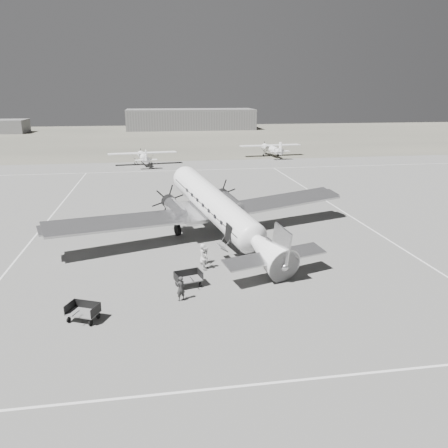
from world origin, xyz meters
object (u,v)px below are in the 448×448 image
at_px(light_plane_left, 143,158).
at_px(baggage_cart_far, 83,312).
at_px(dc3_airliner, 220,212).
at_px(ground_crew, 181,289).
at_px(light_plane_right, 271,150).
at_px(baggage_cart_near, 188,279).
at_px(passenger, 203,254).
at_px(hangar_main, 191,119).
at_px(ramp_agent, 206,258).

relative_size(light_plane_left, baggage_cart_far, 6.65).
height_order(dc3_airliner, ground_crew, dc3_airliner).
distance_m(light_plane_right, baggage_cart_near, 60.42).
xyz_separation_m(light_plane_right, ground_crew, (-21.19, -58.70, -0.48)).
relative_size(dc3_airliner, passenger, 17.83).
distance_m(hangar_main, ground_crew, 126.05).
height_order(baggage_cart_near, ground_crew, ground_crew).
distance_m(hangar_main, passenger, 120.30).
xyz_separation_m(hangar_main, ground_crew, (-11.16, -125.53, -2.52)).
bearing_deg(hangar_main, baggage_cart_near, -94.88).
xyz_separation_m(baggage_cart_near, passenger, (1.36, 3.71, 0.27)).
relative_size(baggage_cart_near, baggage_cart_far, 1.01).
height_order(ramp_agent, passenger, ramp_agent).
relative_size(light_plane_left, ground_crew, 7.51).
relative_size(light_plane_left, passenger, 7.57).
bearing_deg(baggage_cart_far, ramp_agent, 63.96).
height_order(light_plane_right, baggage_cart_near, light_plane_right).
xyz_separation_m(hangar_main, baggage_cart_far, (-16.60, -127.14, -2.80)).
distance_m(baggage_cart_near, ramp_agent, 3.14).
distance_m(hangar_main, baggage_cart_near, 124.11).
xyz_separation_m(baggage_cart_near, ground_crew, (-0.61, -1.90, 0.27)).
relative_size(ground_crew, passenger, 1.01).
xyz_separation_m(hangar_main, passenger, (-9.18, -119.92, -2.53)).
bearing_deg(passenger, light_plane_right, -43.09).
distance_m(baggage_cart_near, ground_crew, 2.02).
xyz_separation_m(light_plane_left, ground_crew, (3.19, -51.95, -0.44)).
bearing_deg(ground_crew, light_plane_left, -110.78).
bearing_deg(baggage_cart_near, ramp_agent, 46.90).
relative_size(light_plane_right, baggage_cart_far, 6.90).
bearing_deg(ground_crew, hangar_main, -119.37).
distance_m(dc3_airliner, light_plane_left, 42.43).
bearing_deg(baggage_cart_near, hangar_main, 70.03).
xyz_separation_m(hangar_main, ramp_agent, (-9.08, -120.87, -2.49)).
height_order(hangar_main, ground_crew, hangar_main).
relative_size(dc3_airliner, baggage_cart_far, 15.65).
xyz_separation_m(light_plane_right, ramp_agent, (-19.11, -54.04, -0.45)).
distance_m(ramp_agent, passenger, 0.95).
bearing_deg(ground_crew, dc3_airliner, -135.42).
relative_size(hangar_main, baggage_cart_near, 23.47).
relative_size(hangar_main, ground_crew, 26.92).
relative_size(baggage_cart_far, passenger, 1.14).
bearing_deg(dc3_airliner, hangar_main, 67.96).
bearing_deg(passenger, ramp_agent, 163.26).
distance_m(ground_crew, passenger, 5.95).
bearing_deg(hangar_main, passenger, -94.38).
xyz_separation_m(baggage_cart_far, passenger, (7.42, 7.23, 0.28)).
bearing_deg(ground_crew, light_plane_right, -134.14).
bearing_deg(light_plane_right, ramp_agent, -115.42).
height_order(ground_crew, passenger, ground_crew).
bearing_deg(hangar_main, baggage_cart_far, -97.44).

